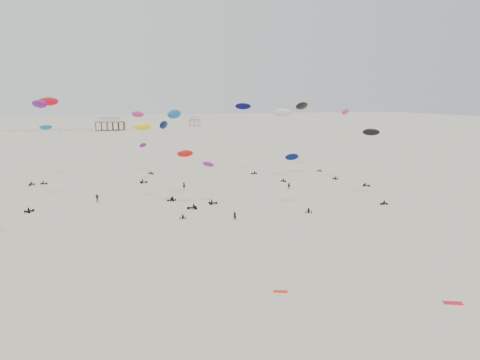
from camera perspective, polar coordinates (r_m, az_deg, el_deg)
name	(u,v)px	position (r m, az deg, el deg)	size (l,w,h in m)	color
ground_plane	(157,153)	(207.05, -10.13, 3.25)	(900.00, 900.00, 0.00)	beige
pavilion_main	(110,125)	(354.43, -15.57, 6.53)	(21.00, 13.00, 9.80)	brown
pavilion_small	(194,122)	(394.50, -5.58, 7.07)	(9.00, 7.00, 8.00)	brown
pier_fence	(32,131)	(355.33, -23.97, 5.48)	(80.20, 0.20, 1.50)	black
rig_0	(140,126)	(152.56, -12.05, 6.47)	(6.34, 8.20, 19.89)	black
rig_1	(298,177)	(103.58, 7.12, 0.34)	(3.74, 10.79, 12.83)	black
rig_2	(149,142)	(111.01, -11.08, 4.51)	(8.65, 4.86, 18.40)	black
rig_3	(40,148)	(144.44, -23.18, 3.56)	(7.33, 9.04, 16.82)	black
rig_4	(349,125)	(137.30, 13.17, 6.51)	(4.96, 13.94, 21.82)	black
rig_5	(167,143)	(103.05, -8.85, 4.53)	(3.54, 16.78, 21.54)	black
rig_6	(282,120)	(140.05, 5.18, 7.33)	(5.84, 10.41, 20.96)	black
rig_7	(210,181)	(106.99, -3.66, -0.09)	(3.05, 4.40, 9.83)	black
rig_8	(304,111)	(145.59, 7.85, 8.29)	(10.35, 14.60, 24.13)	black
rig_9	(188,175)	(104.29, -6.34, 0.60)	(3.81, 6.77, 12.58)	black
rig_11	(143,163)	(137.69, -11.73, 2.03)	(3.67, 8.25, 11.17)	black
rig_12	(374,147)	(117.29, 16.00, 3.87)	(6.04, 12.99, 17.89)	black
rig_13	(245,116)	(154.75, 0.56, 7.82)	(5.66, 13.27, 22.99)	black
rig_14	(48,109)	(151.54, -22.39, 8.00)	(6.22, 15.52, 25.39)	black
rig_15	(174,129)	(112.49, -8.07, 6.14)	(4.86, 6.80, 21.36)	black
rig_16	(37,126)	(117.00, -23.48, 6.01)	(6.19, 17.47, 25.19)	black
rig_17	(308,111)	(166.73, 8.23, 8.37)	(5.55, 18.37, 24.93)	black
spectator_0	(235,220)	(93.23, -0.65, -4.94)	(0.76, 0.53, 2.10)	black
spectator_1	(289,189)	(124.49, 6.00, -1.15)	(1.03, 0.60, 2.11)	black
spectator_2	(97,202)	(114.47, -17.01, -2.54)	(1.30, 0.70, 2.20)	black
spectator_3	(184,189)	(125.90, -6.84, -1.04)	(0.78, 0.53, 2.13)	black
grounded_kite_a	(453,303)	(62.85, 24.51, -13.51)	(2.20, 0.90, 0.08)	red
grounded_kite_b	(280,292)	(60.76, 4.96, -13.42)	(1.80, 0.70, 0.07)	red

